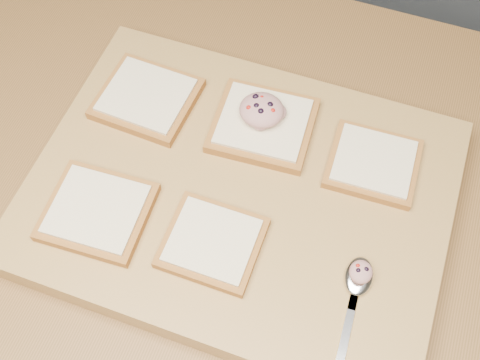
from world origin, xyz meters
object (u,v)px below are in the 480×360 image
object	(u,v)px
spoon	(357,286)
bread_far_center	(263,125)
cutting_board	(240,195)
tuna_salad_dollop	(262,110)

from	to	relation	value
spoon	bread_far_center	bearing A→B (deg)	134.67
bread_far_center	spoon	bearing A→B (deg)	-45.33
bread_far_center	spoon	xyz separation A→B (m)	(0.17, -0.17, -0.00)
cutting_board	spoon	xyz separation A→B (m)	(0.17, -0.08, 0.03)
cutting_board	bread_far_center	size ratio (longest dim) A/B	3.83
tuna_salad_dollop	spoon	size ratio (longest dim) A/B	0.36
bread_far_center	tuna_salad_dollop	xyz separation A→B (m)	(-0.00, 0.01, 0.02)
cutting_board	bread_far_center	xyz separation A→B (m)	(-0.00, 0.09, 0.03)
cutting_board	spoon	size ratio (longest dim) A/B	3.16
cutting_board	spoon	bearing A→B (deg)	-24.89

